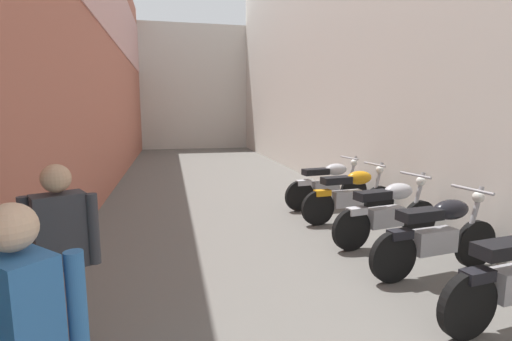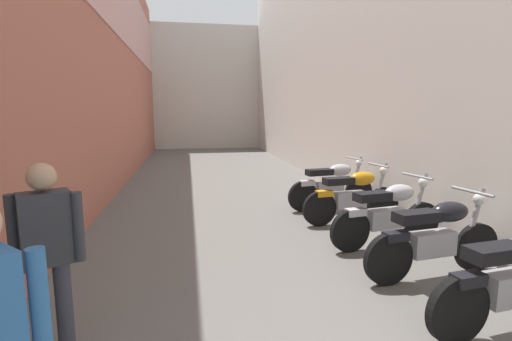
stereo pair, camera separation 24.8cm
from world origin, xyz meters
TOP-DOWN VIEW (x-y plane):
  - ground_plane at (0.00, 8.83)m, footprint 37.67×37.67m
  - building_left at (-2.90, 10.79)m, footprint 0.45×21.67m
  - building_right at (2.91, 10.83)m, footprint 0.45×21.67m
  - building_far_end at (0.00, 22.67)m, footprint 8.42×2.00m
  - motorcycle_fifth at (1.77, 5.39)m, footprint 1.85×0.58m
  - motorcycle_sixth at (1.77, 6.44)m, footprint 1.84×0.58m
  - motorcycle_seventh at (1.77, 7.63)m, footprint 1.85×0.58m
  - motorcycle_eighth at (1.77, 8.59)m, footprint 1.84×0.58m
  - pedestrian_further_down at (-2.06, 4.51)m, footprint 0.52×0.33m

SIDE VIEW (x-z plane):
  - ground_plane at x=0.00m, z-range 0.00..0.00m
  - motorcycle_fifth at x=1.77m, z-range -0.02..1.02m
  - motorcycle_sixth at x=1.77m, z-range -0.02..1.02m
  - motorcycle_seventh at x=1.77m, z-range -0.02..1.02m
  - motorcycle_eighth at x=1.77m, z-range -0.02..1.02m
  - pedestrian_further_down at x=-2.06m, z-range 0.13..1.70m
  - building_far_end at x=0.00m, z-range 0.00..6.32m
  - building_left at x=-2.90m, z-range 0.04..6.87m
  - building_right at x=2.91m, z-range 0.00..7.76m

